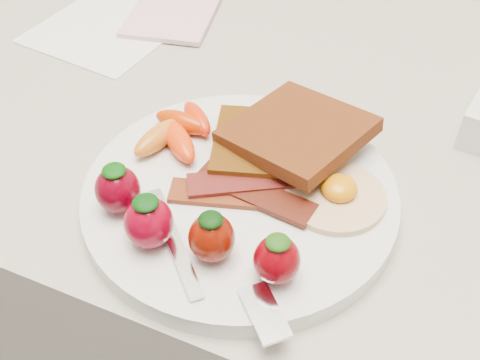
% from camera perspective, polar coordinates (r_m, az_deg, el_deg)
% --- Properties ---
extents(counter, '(2.00, 0.60, 0.90)m').
position_cam_1_polar(counter, '(0.98, 2.54, -13.85)').
color(counter, gray).
rests_on(counter, ground).
extents(plate, '(0.27, 0.27, 0.02)m').
position_cam_1_polar(plate, '(0.52, 0.00, -1.51)').
color(plate, silver).
rests_on(plate, counter).
extents(toast_lower, '(0.12, 0.12, 0.01)m').
position_cam_1_polar(toast_lower, '(0.54, 2.41, 3.37)').
color(toast_lower, black).
rests_on(toast_lower, plate).
extents(toast_upper, '(0.14, 0.14, 0.03)m').
position_cam_1_polar(toast_upper, '(0.54, 5.48, 4.61)').
color(toast_upper, '#401306').
rests_on(toast_upper, toast_lower).
extents(fried_egg, '(0.11, 0.11, 0.02)m').
position_cam_1_polar(fried_egg, '(0.51, 9.10, -1.30)').
color(fried_egg, '#EEE1C3').
rests_on(fried_egg, plate).
extents(bacon_strips, '(0.13, 0.09, 0.01)m').
position_cam_1_polar(bacon_strips, '(0.51, 0.55, -0.92)').
color(bacon_strips, '#40130A').
rests_on(bacon_strips, plate).
extents(baby_carrots, '(0.07, 0.09, 0.02)m').
position_cam_1_polar(baby_carrots, '(0.56, -5.91, 4.66)').
color(baby_carrots, '#B82C00').
rests_on(baby_carrots, plate).
extents(strawberries, '(0.18, 0.06, 0.05)m').
position_cam_1_polar(strawberries, '(0.46, -5.63, -4.17)').
color(strawberries, '#58000F').
rests_on(strawberries, plate).
extents(fork, '(0.16, 0.10, 0.00)m').
position_cam_1_polar(fork, '(0.45, -2.59, -8.65)').
color(fork, silver).
rests_on(fork, plate).
extents(paper_sheet, '(0.18, 0.23, 0.00)m').
position_cam_1_polar(paper_sheet, '(0.79, -11.38, 14.65)').
color(paper_sheet, white).
rests_on(paper_sheet, counter).
extents(notepad, '(0.13, 0.17, 0.01)m').
position_cam_1_polar(notepad, '(0.79, -6.21, 15.73)').
color(notepad, '#D5A6B2').
rests_on(notepad, paper_sheet).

